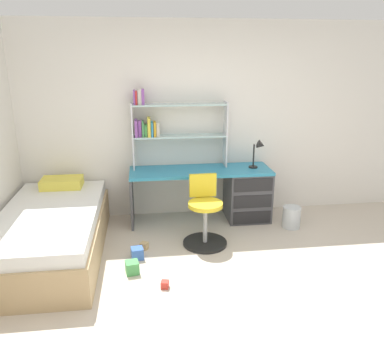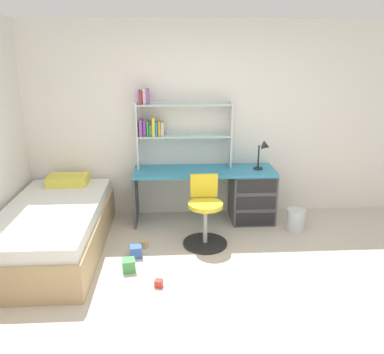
# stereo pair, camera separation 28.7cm
# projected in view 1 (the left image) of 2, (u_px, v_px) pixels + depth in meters

# --- Properties ---
(ground_plane) EXTENTS (5.84, 5.48, 0.02)m
(ground_plane) POSITION_uv_depth(u_px,v_px,m) (242.00, 308.00, 3.43)
(ground_plane) COLOR beige
(room_shell) EXTENTS (5.84, 5.48, 2.58)m
(room_shell) POSITION_uv_depth(u_px,v_px,m) (108.00, 141.00, 4.01)
(room_shell) COLOR white
(room_shell) RESTS_ON ground_plane
(desk) EXTENTS (1.84, 0.56, 0.71)m
(desk) POSITION_uv_depth(u_px,v_px,m) (235.00, 191.00, 5.19)
(desk) COLOR teal
(desk) RESTS_ON ground_plane
(bookshelf_hutch) EXTENTS (1.23, 0.22, 1.02)m
(bookshelf_hutch) POSITION_uv_depth(u_px,v_px,m) (166.00, 124.00, 4.96)
(bookshelf_hutch) COLOR silver
(bookshelf_hutch) RESTS_ON desk
(desk_lamp) EXTENTS (0.20, 0.17, 0.38)m
(desk_lamp) POSITION_uv_depth(u_px,v_px,m) (259.00, 149.00, 5.02)
(desk_lamp) COLOR black
(desk_lamp) RESTS_ON desk
(swivel_chair) EXTENTS (0.52, 0.52, 0.82)m
(swivel_chair) POSITION_uv_depth(u_px,v_px,m) (205.00, 217.00, 4.51)
(swivel_chair) COLOR black
(swivel_chair) RESTS_ON ground_plane
(bed_platform) EXTENTS (1.08, 2.08, 0.65)m
(bed_platform) POSITION_uv_depth(u_px,v_px,m) (51.00, 233.00, 4.25)
(bed_platform) COLOR tan
(bed_platform) RESTS_ON ground_plane
(waste_bin) EXTENTS (0.23, 0.23, 0.28)m
(waste_bin) POSITION_uv_depth(u_px,v_px,m) (291.00, 217.00, 4.99)
(waste_bin) COLOR silver
(waste_bin) RESTS_ON ground_plane
(toy_block_green_0) EXTENTS (0.15, 0.15, 0.13)m
(toy_block_green_0) POSITION_uv_depth(u_px,v_px,m) (132.00, 267.00, 3.94)
(toy_block_green_0) COLOR #479E51
(toy_block_green_0) RESTS_ON ground_plane
(toy_block_blue_1) EXTENTS (0.14, 0.14, 0.13)m
(toy_block_blue_1) POSITION_uv_depth(u_px,v_px,m) (137.00, 253.00, 4.23)
(toy_block_blue_1) COLOR #3860B7
(toy_block_blue_1) RESTS_ON ground_plane
(toy_block_red_2) EXTENTS (0.09, 0.09, 0.07)m
(toy_block_red_2) POSITION_uv_depth(u_px,v_px,m) (165.00, 284.00, 3.70)
(toy_block_red_2) COLOR red
(toy_block_red_2) RESTS_ON ground_plane
(toy_block_natural_3) EXTENTS (0.11, 0.11, 0.08)m
(toy_block_natural_3) POSITION_uv_depth(u_px,v_px,m) (144.00, 246.00, 4.44)
(toy_block_natural_3) COLOR tan
(toy_block_natural_3) RESTS_ON ground_plane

